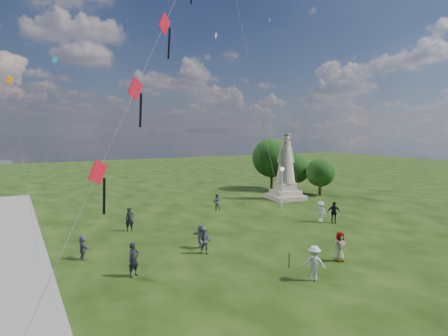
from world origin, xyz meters
TOP-DOWN VIEW (x-y plane):
  - statue at (14.42, 20.50)m, footprint 4.31×4.31m
  - lamppost at (10.24, 15.95)m, footprint 0.40×0.40m
  - tree_row at (18.21, 25.37)m, footprint 6.59×11.41m
  - person_0 at (-7.69, 6.26)m, footprint 0.82×0.70m
  - person_1 at (-2.64, 7.64)m, footprint 0.95×0.96m
  - person_2 at (0.51, 0.96)m, footprint 1.33×1.27m
  - person_4 at (3.95, 2.40)m, footprint 0.89×0.55m
  - person_5 at (-9.64, 10.54)m, footprint 0.78×1.48m
  - person_6 at (-5.28, 15.62)m, footprint 0.75×0.55m
  - person_7 at (4.45, 19.03)m, footprint 0.97×0.80m
  - person_8 at (10.11, 10.37)m, footprint 0.77×1.24m
  - person_9 at (10.76, 9.45)m, footprint 1.23×1.10m
  - person_11 at (-2.33, 8.85)m, footprint 0.76×1.58m
  - red_kite_train at (-6.44, 4.58)m, footprint 11.77×9.35m
  - small_kites at (2.82, 23.47)m, footprint 28.53×17.94m

SIDE VIEW (x-z plane):
  - person_5 at x=-9.64m, z-range 0.00..1.53m
  - person_11 at x=-2.33m, z-range 0.00..1.66m
  - person_7 at x=4.45m, z-range 0.00..1.72m
  - person_1 at x=-2.64m, z-range 0.00..1.72m
  - person_8 at x=10.11m, z-range 0.00..1.80m
  - person_4 at x=3.95m, z-range 0.00..1.82m
  - person_9 at x=10.76m, z-range 0.00..1.88m
  - person_6 at x=-5.28m, z-range 0.00..1.89m
  - person_2 at x=0.51m, z-range 0.00..1.89m
  - person_0 at x=-7.69m, z-range 0.00..1.89m
  - statue at x=14.42m, z-range -0.93..6.69m
  - lamppost at x=10.24m, z-range 0.96..5.30m
  - tree_row at x=18.21m, z-range 0.29..7.26m
  - red_kite_train at x=-6.44m, z-range 2.44..23.11m
  - small_kites at x=2.82m, z-range 0.35..31.26m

